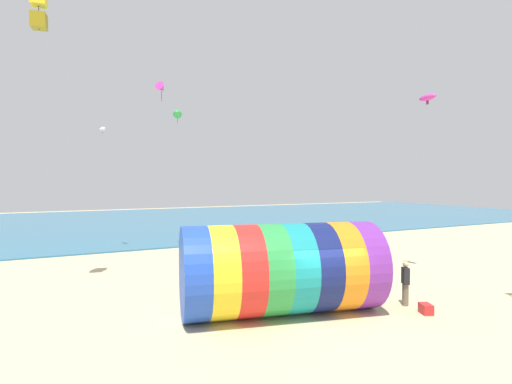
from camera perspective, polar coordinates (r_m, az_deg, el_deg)
The scene contains 11 objects.
ground_plane at distance 14.70m, azimuth 9.42°, elevation -17.53°, with size 120.00×120.00×0.00m, color #CCBA8C.
sea at distance 49.00m, azimuth -16.93°, elevation -4.08°, with size 120.00×40.00×0.10m, color teal.
giant_inflatable_tube at distance 14.77m, azimuth 3.64°, elevation -10.85°, with size 7.66×4.73×3.26m.
kite_handler at distance 16.79m, azimuth 20.57°, elevation -12.05°, with size 0.36×0.42×1.72m.
kite_white_parafoil at distance 29.18m, azimuth -21.09°, elevation 8.38°, with size 0.55×0.94×0.50m.
kite_yellow_box at distance 20.58m, azimuth -28.62°, elevation 21.91°, with size 0.69×0.69×1.70m.
kite_magenta_delta at distance 28.63m, azimuth -13.35°, elevation 14.23°, with size 1.06×1.07×1.31m.
kite_magenta_parafoil at distance 22.39m, azimuth 23.30°, elevation 12.29°, with size 0.47×1.03×0.55m.
kite_green_parafoil at distance 25.11m, azimuth -11.16°, elevation 10.84°, with size 0.98×1.59×0.77m.
bystander_near_water at distance 27.49m, azimuth 15.86°, elevation -6.77°, with size 0.38×0.42×1.67m.
cooler_box at distance 16.25m, azimuth 23.11°, elevation -15.10°, with size 0.52×0.36×0.36m, color red.
Camera 1 is at (-8.20, -11.22, 4.80)m, focal length 28.00 mm.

